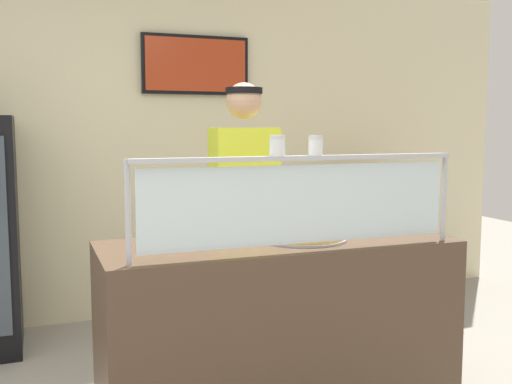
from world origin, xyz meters
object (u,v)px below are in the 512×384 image
object	(u,v)px
pizza_server	(300,233)
worker_figure	(245,212)
parmesan_shaker	(277,147)
pizza_box_stack	(384,189)
pepper_flake_shaker	(315,147)
pizza_tray	(303,236)

from	to	relation	value
pizza_server	worker_figure	bearing A→B (deg)	77.63
parmesan_shaker	pizza_box_stack	world-z (taller)	parmesan_shaker
pepper_flake_shaker	pizza_server	bearing A→B (deg)	81.18
pizza_tray	pizza_box_stack	xyz separation A→B (m)	(1.50, 1.60, 0.02)
pizza_tray	pepper_flake_shaker	world-z (taller)	pepper_flake_shaker
pepper_flake_shaker	worker_figure	size ratio (longest dim) A/B	0.05
pizza_server	parmesan_shaker	bearing A→B (deg)	-149.17
parmesan_shaker	worker_figure	size ratio (longest dim) A/B	0.05
pizza_server	pizza_box_stack	xyz separation A→B (m)	(1.52, 1.62, -0.00)
parmesan_shaker	pizza_box_stack	distance (m)	2.58
parmesan_shaker	pepper_flake_shaker	xyz separation A→B (m)	(0.18, -0.00, -0.00)
pizza_server	parmesan_shaker	distance (m)	0.54
pepper_flake_shaker	pizza_box_stack	size ratio (longest dim) A/B	0.18
pizza_server	worker_figure	distance (m)	0.66
worker_figure	pizza_box_stack	bearing A→B (deg)	31.39
pizza_tray	parmesan_shaker	xyz separation A→B (m)	(-0.25, -0.26, 0.45)
parmesan_shaker	pepper_flake_shaker	world-z (taller)	parmesan_shaker
parmesan_shaker	pizza_box_stack	xyz separation A→B (m)	(1.74, 1.85, -0.43)
pizza_tray	pepper_flake_shaker	bearing A→B (deg)	-104.34
pizza_server	pepper_flake_shaker	world-z (taller)	pepper_flake_shaker
worker_figure	pizza_server	bearing A→B (deg)	-85.92
pizza_server	pepper_flake_shaker	distance (m)	0.49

